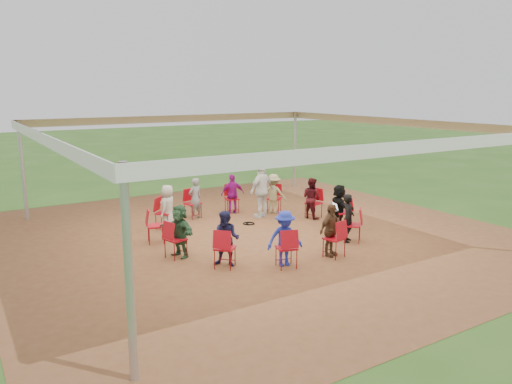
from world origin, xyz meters
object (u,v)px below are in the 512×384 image
person_seated_4 (195,198)px  chair_9 (286,248)px  chair_11 (353,225)px  laptop (334,208)px  person_seated_1 (311,198)px  chair_5 (164,213)px  person_seated_10 (348,218)px  person_seated_3 (233,194)px  person_seated_6 (180,231)px  person_seated_2 (274,194)px  person_seated_7 (226,239)px  person_seated_9 (330,230)px  chair_3 (232,199)px  person_seated_0 (339,206)px  cable_coil (249,224)px  chair_7 (176,239)px  chair_2 (274,199)px  chair_10 (334,239)px  person_seated_5 (168,207)px  chair_8 (225,248)px  chair_0 (343,212)px  chair_6 (156,226)px  standing_person (262,190)px  person_seated_8 (285,238)px  chair_1 (314,203)px  chair_4 (193,204)px

person_seated_4 → chair_9: bearing=74.6°
chair_11 → laptop: 1.32m
chair_11 → person_seated_1: bearing=32.3°
chair_5 → laptop: (4.07, -2.52, 0.15)m
chair_5 → person_seated_10: (3.56, -3.68, 0.18)m
person_seated_3 → person_seated_6: same height
person_seated_2 → person_seated_7: 5.00m
chair_11 → person_seated_9: person_seated_9 is taller
chair_3 → person_seated_1: (1.71, -1.91, 0.18)m
person_seated_0 → person_seated_1: bearing=15.0°
person_seated_1 → cable_coil: size_ratio=3.21×
chair_7 → laptop: bearing=75.9°
chair_2 → cable_coil: 1.70m
chair_10 → person_seated_5: person_seated_5 is taller
person_seated_0 → person_seated_5: (-4.14, 2.48, 0.00)m
chair_5 → chair_8: bearing=45.0°
chair_0 → person_seated_1: 1.34m
person_seated_1 → person_seated_4: (-3.03, 1.82, 0.00)m
chair_6 → person_seated_10: size_ratio=0.72×
chair_0 → person_seated_3: (-1.83, 3.12, 0.18)m
chair_7 → chair_8: bearing=15.0°
person_seated_6 → person_seated_10: 4.33m
chair_5 → chair_10: (2.46, -4.42, 0.00)m
chair_8 → person_seated_1: size_ratio=0.72×
chair_0 → person_seated_3: person_seated_3 is taller
chair_6 → cable_coil: size_ratio=2.30×
person_seated_1 → standing_person: (-1.23, 0.89, 0.21)m
person_seated_3 → person_seated_5: 2.50m
person_seated_1 → chair_0: bearing=170.0°
person_seated_10 → standing_person: size_ratio=0.75×
chair_11 → person_seated_3: (-1.14, 4.29, 0.18)m
chair_0 → person_seated_2: (-0.72, 2.46, 0.18)m
chair_10 → person_seated_5: 4.95m
chair_3 → laptop: (1.53, -3.16, 0.15)m
person_seated_1 → person_seated_6: (-4.85, -1.22, 0.00)m
chair_0 → laptop: 0.32m
person_seated_9 → cable_coil: (-0.16, 3.43, -0.61)m
chair_2 → chair_7: same height
chair_2 → person_seated_8: bearing=104.6°
chair_9 → person_seated_0: size_ratio=0.72×
chair_1 → chair_9: 4.54m
standing_person → chair_5: bearing=-22.7°
chair_2 → person_seated_0: person_seated_0 is taller
chair_5 → person_seated_5: (0.08, -0.09, 0.18)m
chair_4 → standing_person: standing_person is taller
chair_7 → person_seated_3: (3.23, 3.04, 0.18)m
chair_7 → person_seated_4: size_ratio=0.72×
chair_7 → person_seated_10: person_seated_10 is taller
chair_4 → chair_10: 5.24m
person_seated_7 → cable_coil: person_seated_7 is taller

